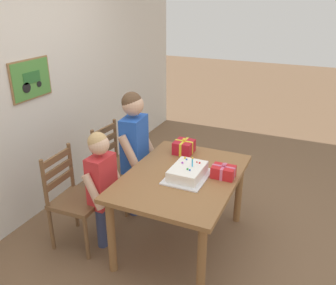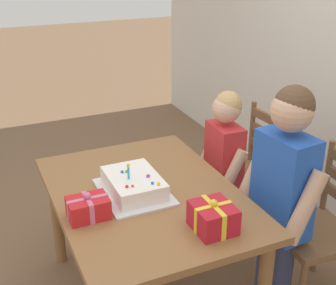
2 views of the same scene
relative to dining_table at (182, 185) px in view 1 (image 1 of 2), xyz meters
name	(u,v)px [view 1 (image 1 of 2)]	position (x,y,z in m)	size (l,w,h in m)	color
ground_plane	(181,242)	(0.00, 0.00, -0.63)	(20.00, 20.00, 0.00)	brown
back_wall	(30,92)	(0.00, 1.65, 0.67)	(6.40, 0.11, 2.60)	silver
dining_table	(182,185)	(0.00, 0.00, 0.00)	(1.31, 0.95, 0.73)	olive
birthday_cake	(188,172)	(-0.02, -0.06, 0.15)	(0.44, 0.34, 0.19)	silver
gift_box_red_large	(223,172)	(0.11, -0.34, 0.15)	(0.15, 0.20, 0.14)	red
gift_box_beside_cake	(184,147)	(0.44, 0.16, 0.16)	(0.20, 0.19, 0.16)	red
chair_left	(74,198)	(-0.37, 0.92, -0.17)	(0.44, 0.44, 0.92)	brown
chair_right	(117,165)	(0.37, 0.92, -0.17)	(0.45, 0.45, 0.92)	brown
child_older	(135,142)	(0.32, 0.65, 0.18)	(0.50, 0.29, 1.34)	#38426B
child_younger	(102,179)	(-0.29, 0.66, 0.05)	(0.41, 0.24, 1.13)	#38426B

